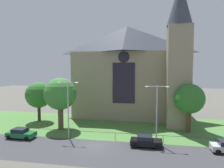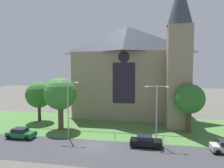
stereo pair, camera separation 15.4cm
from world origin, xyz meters
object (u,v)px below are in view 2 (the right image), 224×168
object	(u,v)px
tree_left_far	(39,95)
streetlamp_near	(68,102)
church_building	(130,70)
tree_left_near	(60,94)
streetlamp_far	(157,106)
parked_car_green	(21,133)
parked_car_black	(146,141)
tree_right_near	(189,99)

from	to	relation	value
tree_left_far	streetlamp_near	bearing A→B (deg)	-40.52
church_building	tree_left_near	xyz separation A→B (m)	(-11.05, -12.13, -4.20)
streetlamp_far	parked_car_green	world-z (taller)	streetlamp_far
church_building	streetlamp_near	distance (m)	18.70
streetlamp_near	church_building	bearing A→B (deg)	63.92
streetlamp_far	parked_car_black	world-z (taller)	streetlamp_far
streetlamp_near	streetlamp_far	xyz separation A→B (m)	(13.07, -0.00, -0.24)
tree_left_near	parked_car_green	distance (m)	8.64
tree_left_far	parked_car_green	xyz separation A→B (m)	(2.58, -9.66, -4.53)
tree_right_near	parked_car_green	size ratio (longest dim) A/B	1.91
tree_left_near	tree_left_far	bearing A→B (deg)	147.76
tree_left_near	tree_left_far	world-z (taller)	tree_left_near
church_building	tree_left_near	distance (m)	16.94
streetlamp_near	parked_car_green	xyz separation A→B (m)	(-7.00, -1.47, -4.73)
tree_left_far	parked_car_green	distance (m)	10.98
church_building	parked_car_black	size ratio (longest dim) A/B	6.16
tree_right_near	tree_left_near	world-z (taller)	tree_left_near
church_building	tree_right_near	world-z (taller)	church_building
parked_car_black	church_building	bearing A→B (deg)	102.35
tree_right_near	church_building	bearing A→B (deg)	135.74
tree_right_near	streetlamp_near	world-z (taller)	streetlamp_near
streetlamp_far	church_building	bearing A→B (deg)	107.50
church_building	parked_car_green	bearing A→B (deg)	-130.17
church_building	streetlamp_near	size ratio (longest dim) A/B	3.00
church_building	parked_car_green	size ratio (longest dim) A/B	6.16
streetlamp_near	tree_left_near	bearing A→B (deg)	127.12
parked_car_black	tree_left_far	bearing A→B (deg)	156.02
tree_right_near	tree_left_far	xyz separation A→B (m)	(-28.13, 2.28, -0.28)
streetlamp_near	parked_car_black	xyz separation A→B (m)	(11.63, -1.53, -4.73)
parked_car_green	parked_car_black	size ratio (longest dim) A/B	1.00
parked_car_green	parked_car_black	bearing A→B (deg)	0.42
streetlamp_far	parked_car_green	size ratio (longest dim) A/B	1.95
streetlamp_far	tree_left_near	bearing A→B (deg)	165.76
tree_left_near	church_building	bearing A→B (deg)	47.66
parked_car_green	streetlamp_near	bearing A→B (deg)	12.47
parked_car_green	tree_right_near	bearing A→B (deg)	16.71
tree_right_near	streetlamp_near	size ratio (longest dim) A/B	0.93
streetlamp_far	parked_car_green	bearing A→B (deg)	-175.81
tree_right_near	streetlamp_far	world-z (taller)	streetlamp_far
parked_car_black	parked_car_green	bearing A→B (deg)	-179.55
parked_car_green	church_building	bearing A→B (deg)	50.43
streetlamp_near	parked_car_black	world-z (taller)	streetlamp_near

